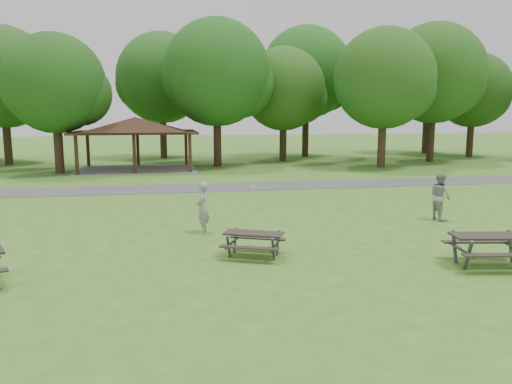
# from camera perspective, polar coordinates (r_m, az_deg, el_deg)

# --- Properties ---
(ground) EXTENTS (160.00, 160.00, 0.00)m
(ground) POSITION_cam_1_polar(r_m,az_deg,el_deg) (13.74, -0.99, -8.07)
(ground) COLOR #407220
(ground) RESTS_ON ground
(asphalt_path) EXTENTS (120.00, 3.20, 0.02)m
(asphalt_path) POSITION_cam_1_polar(r_m,az_deg,el_deg) (27.33, -5.98, 0.49)
(asphalt_path) COLOR #474749
(asphalt_path) RESTS_ON ground
(pavilion) EXTENTS (8.60, 7.01, 3.76)m
(pavilion) POSITION_cam_1_polar(r_m,az_deg,el_deg) (37.00, -13.63, 7.25)
(pavilion) COLOR #341F13
(pavilion) RESTS_ON ground
(tree_row_c) EXTENTS (8.19, 7.80, 10.67)m
(tree_row_c) POSITION_cam_1_polar(r_m,az_deg,el_deg) (43.64, -26.83, 11.35)
(tree_row_c) COLOR black
(tree_row_c) RESTS_ON ground
(tree_row_d) EXTENTS (6.93, 6.60, 9.27)m
(tree_row_d) POSITION_cam_1_polar(r_m,az_deg,el_deg) (36.14, -21.86, 11.13)
(tree_row_d) COLOR black
(tree_row_d) RESTS_ON ground
(tree_row_e) EXTENTS (8.40, 8.00, 11.02)m
(tree_row_e) POSITION_cam_1_polar(r_m,az_deg,el_deg) (38.31, -4.37, 13.10)
(tree_row_e) COLOR black
(tree_row_e) RESTS_ON ground
(tree_row_f) EXTENTS (7.35, 7.00, 9.55)m
(tree_row_f) POSITION_cam_1_polar(r_m,az_deg,el_deg) (42.77, 3.26, 11.41)
(tree_row_f) COLOR black
(tree_row_f) RESTS_ON ground
(tree_row_g) EXTENTS (7.77, 7.40, 10.25)m
(tree_row_g) POSITION_cam_1_polar(r_m,az_deg,el_deg) (38.66, 14.55, 12.13)
(tree_row_g) COLOR #302215
(tree_row_g) RESTS_ON ground
(tree_row_h) EXTENTS (8.61, 8.20, 11.37)m
(tree_row_h) POSITION_cam_1_polar(r_m,az_deg,el_deg) (44.58, 19.79, 12.34)
(tree_row_h) COLOR black
(tree_row_h) RESTS_ON ground
(tree_row_i) EXTENTS (7.14, 6.80, 9.52)m
(tree_row_i) POSITION_cam_1_polar(r_m,az_deg,el_deg) (50.66, 23.63, 10.39)
(tree_row_i) COLOR black
(tree_row_i) RESTS_ON ground
(tree_deep_b) EXTENTS (8.40, 8.00, 11.13)m
(tree_deep_b) POSITION_cam_1_polar(r_m,az_deg,el_deg) (46.06, -10.59, 12.41)
(tree_deep_b) COLOR black
(tree_deep_b) RESTS_ON ground
(tree_deep_c) EXTENTS (8.82, 8.40, 11.90)m
(tree_deep_c) POSITION_cam_1_polar(r_m,az_deg,el_deg) (47.03, 5.88, 13.12)
(tree_deep_c) COLOR black
(tree_deep_c) RESTS_ON ground
(tree_deep_d) EXTENTS (8.40, 8.00, 11.27)m
(tree_deep_d) POSITION_cam_1_polar(r_m,az_deg,el_deg) (53.49, 19.15, 11.73)
(tree_deep_d) COLOR #301E15
(tree_deep_d) RESTS_ON ground
(picnic_table_middle) EXTENTS (2.05, 1.88, 0.72)m
(picnic_table_middle) POSITION_cam_1_polar(r_m,az_deg,el_deg) (14.17, -0.28, -5.31)
(picnic_table_middle) COLOR #29231E
(picnic_table_middle) RESTS_ON ground
(picnic_table_far) EXTENTS (2.26, 1.94, 0.88)m
(picnic_table_far) POSITION_cam_1_polar(r_m,az_deg,el_deg) (14.67, 25.24, -5.23)
(picnic_table_far) COLOR black
(picnic_table_far) RESTS_ON ground
(frisbee_in_flight) EXTENTS (0.28, 0.28, 0.02)m
(frisbee_in_flight) POSITION_cam_1_polar(r_m,az_deg,el_deg) (17.16, -0.36, 0.64)
(frisbee_in_flight) COLOR yellow
(frisbee_in_flight) RESTS_ON ground
(frisbee_thrower) EXTENTS (0.58, 0.73, 1.75)m
(frisbee_thrower) POSITION_cam_1_polar(r_m,az_deg,el_deg) (16.96, -6.12, -1.79)
(frisbee_thrower) COLOR gray
(frisbee_thrower) RESTS_ON ground
(frisbee_catcher) EXTENTS (0.78, 0.96, 1.82)m
(frisbee_catcher) POSITION_cam_1_polar(r_m,az_deg,el_deg) (20.20, 20.29, -0.46)
(frisbee_catcher) COLOR #9D9C9F
(frisbee_catcher) RESTS_ON ground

